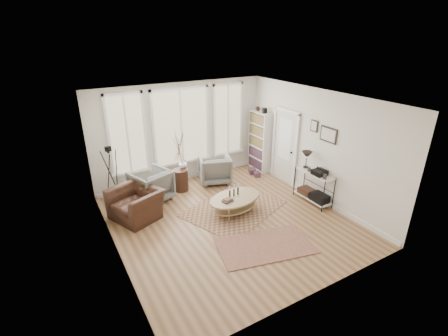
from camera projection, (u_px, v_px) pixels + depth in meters
room at (230, 165)px, 7.26m from camera, size 5.50×5.54×2.90m
bay_window at (181, 128)px, 9.32m from camera, size 4.14×0.12×2.24m
door at (285, 145)px, 9.44m from camera, size 0.09×1.06×2.22m
bookcase at (259, 141)px, 10.30m from camera, size 0.31×0.85×2.06m
low_shelf at (314, 184)px, 8.44m from camera, size 0.38×1.08×1.30m
wall_art at (325, 132)px, 8.02m from camera, size 0.04×0.88×0.44m
rug_main at (234, 208)px, 8.29m from camera, size 2.86×2.53×0.01m
rug_runner at (265, 245)px, 6.85m from camera, size 2.19×1.53×0.01m
coffee_table at (235, 201)px, 7.96m from camera, size 1.54×1.13×0.65m
armchair_left at (151, 185)px, 8.56m from camera, size 1.16×1.18×0.85m
armchair_right at (215, 169)px, 9.62m from camera, size 1.13×1.15×0.83m
side_table at (180, 163)px, 8.93m from camera, size 0.42×0.42×1.75m
vase at (183, 164)px, 9.11m from camera, size 0.28×0.28×0.23m
accent_chair at (136, 203)px, 7.79m from camera, size 1.43×1.35×0.74m
tripod_camera at (112, 177)px, 8.35m from camera, size 0.54×0.54×1.55m
book_stack_near at (252, 171)px, 10.30m from camera, size 0.27×0.31×0.16m
book_stack_far at (257, 174)px, 10.10m from camera, size 0.23×0.26×0.14m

